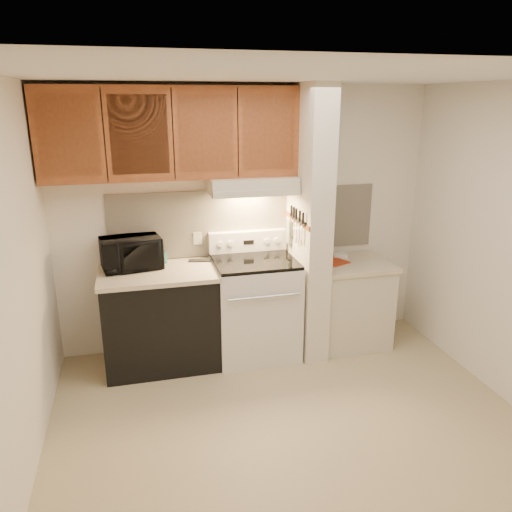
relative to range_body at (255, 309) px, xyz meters
name	(u,v)px	position (x,y,z in m)	size (l,w,h in m)	color
floor	(291,423)	(0.00, -1.16, -0.46)	(3.60, 3.60, 0.00)	tan
ceiling	(300,75)	(0.00, -1.16, 2.04)	(3.60, 3.60, 0.00)	white
wall_back	(246,220)	(0.00, 0.34, 0.79)	(3.60, 0.02, 2.50)	white
wall_left	(12,291)	(-1.80, -1.16, 0.79)	(0.02, 3.00, 2.50)	white
backsplash	(247,221)	(0.00, 0.33, 0.78)	(2.60, 0.02, 0.63)	beige
range_body	(255,309)	(0.00, 0.00, 0.00)	(0.76, 0.65, 0.92)	silver
oven_window	(263,318)	(0.00, -0.32, 0.04)	(0.50, 0.01, 0.30)	black
oven_handle	(265,297)	(0.00, -0.35, 0.26)	(0.02, 0.02, 0.65)	silver
cooktop	(255,261)	(0.00, 0.00, 0.48)	(0.74, 0.64, 0.03)	black
range_backguard	(248,241)	(0.00, 0.28, 0.59)	(0.76, 0.08, 0.20)	silver
range_display	(249,242)	(0.00, 0.24, 0.59)	(0.10, 0.01, 0.04)	black
range_knob_left_outer	(220,244)	(-0.28, 0.24, 0.59)	(0.05, 0.05, 0.02)	silver
range_knob_left_inner	(230,244)	(-0.18, 0.24, 0.59)	(0.05, 0.05, 0.02)	silver
range_knob_right_inner	(267,241)	(0.18, 0.24, 0.59)	(0.05, 0.05, 0.02)	silver
range_knob_right_outer	(277,240)	(0.28, 0.24, 0.59)	(0.05, 0.05, 0.02)	silver
dishwasher_front	(161,320)	(-0.88, 0.01, -0.03)	(1.00, 0.63, 0.87)	black
left_countertop	(158,273)	(-0.88, 0.01, 0.43)	(1.04, 0.67, 0.04)	beige
spoon_rest	(200,261)	(-0.48, 0.20, 0.46)	(0.21, 0.07, 0.01)	black
teal_jar	(162,257)	(-0.83, 0.23, 0.51)	(0.10, 0.10, 0.11)	#235F55
outlet	(198,238)	(-0.48, 0.32, 0.64)	(0.08, 0.01, 0.12)	beige
microwave	(131,253)	(-1.10, 0.15, 0.59)	(0.51, 0.35, 0.28)	black
partition_pillar	(308,225)	(0.51, -0.01, 0.79)	(0.22, 0.70, 2.50)	beige
pillar_trim	(297,220)	(0.39, -0.01, 0.84)	(0.01, 0.70, 0.04)	#974C26
knife_strip	(298,219)	(0.39, -0.06, 0.86)	(0.02, 0.42, 0.04)	black
knife_blade_a	(301,234)	(0.38, -0.20, 0.76)	(0.01, 0.04, 0.16)	silver
knife_handle_a	(303,218)	(0.38, -0.23, 0.91)	(0.02, 0.02, 0.10)	black
knife_blade_b	(299,233)	(0.38, -0.13, 0.75)	(0.01, 0.04, 0.18)	silver
knife_handle_b	(300,216)	(0.38, -0.14, 0.91)	(0.02, 0.02, 0.10)	black
knife_blade_c	(296,232)	(0.38, -0.06, 0.74)	(0.01, 0.04, 0.20)	silver
knife_handle_c	(296,214)	(0.38, -0.04, 0.91)	(0.02, 0.02, 0.10)	black
knife_blade_d	(294,228)	(0.38, 0.02, 0.76)	(0.01, 0.04, 0.16)	silver
knife_handle_d	(294,212)	(0.38, 0.03, 0.91)	(0.02, 0.02, 0.10)	black
knife_blade_e	(291,227)	(0.38, 0.11, 0.75)	(0.01, 0.04, 0.18)	silver
knife_handle_e	(291,211)	(0.38, 0.10, 0.91)	(0.02, 0.02, 0.10)	black
oven_mitt	(289,232)	(0.38, 0.17, 0.69)	(0.03, 0.09, 0.22)	gray
right_cab_base	(349,305)	(0.97, -0.01, -0.06)	(0.70, 0.60, 0.81)	beige
right_countertop	(352,264)	(0.97, -0.01, 0.37)	(0.74, 0.64, 0.04)	beige
red_folder	(332,261)	(0.79, 0.07, 0.40)	(0.22, 0.30, 0.01)	#A22F14
white_box	(340,255)	(0.92, 0.17, 0.41)	(0.14, 0.09, 0.04)	white
range_hood	(251,184)	(0.00, 0.12, 1.17)	(0.78, 0.44, 0.15)	beige
hood_lip	(257,193)	(0.00, -0.08, 1.12)	(0.78, 0.04, 0.06)	beige
upper_cabinets	(171,133)	(-0.69, 0.17, 1.62)	(2.18, 0.33, 0.77)	#974C26
cab_door_a	(68,136)	(-1.51, 0.01, 1.62)	(0.46, 0.01, 0.63)	#974C26
cab_gap_a	(104,135)	(-1.23, 0.01, 1.62)	(0.01, 0.01, 0.73)	black
cab_door_b	(139,135)	(-0.96, 0.01, 1.62)	(0.46, 0.01, 0.63)	#974C26
cab_gap_b	(173,134)	(-0.69, 0.01, 1.62)	(0.01, 0.01, 0.73)	black
cab_door_c	(206,134)	(-0.42, 0.01, 1.62)	(0.46, 0.01, 0.63)	#974C26
cab_gap_c	(238,133)	(-0.14, 0.01, 1.62)	(0.01, 0.01, 0.73)	black
cab_door_d	(269,133)	(0.13, 0.01, 1.62)	(0.46, 0.01, 0.63)	#974C26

